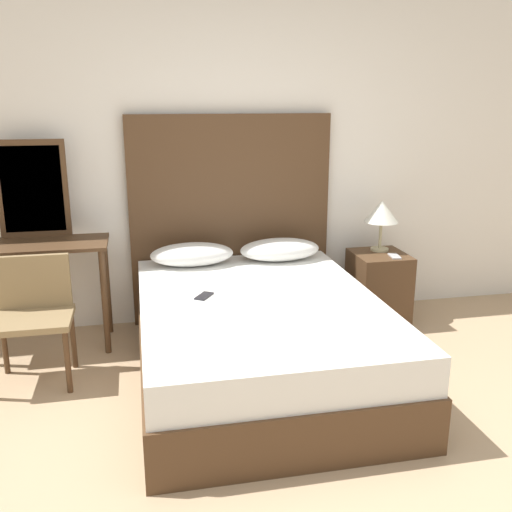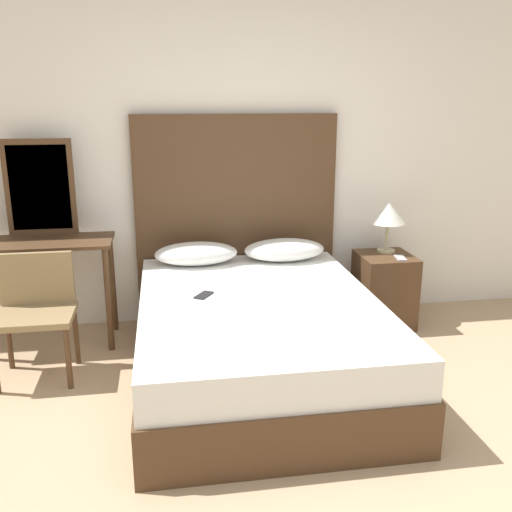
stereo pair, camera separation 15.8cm
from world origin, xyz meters
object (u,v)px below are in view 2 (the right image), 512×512
at_px(nightstand, 384,290).
at_px(table_lamp, 388,214).
at_px(phone_on_bed, 204,295).
at_px(bed, 259,338).
at_px(phone_on_nightstand, 400,258).
at_px(vanity_desk, 41,260).
at_px(chair, 35,305).

bearing_deg(nightstand, table_lamp, 69.91).
bearing_deg(phone_on_bed, bed, -16.68).
relative_size(nightstand, phone_on_nightstand, 3.63).
xyz_separation_m(table_lamp, vanity_desk, (-2.63, -0.05, -0.24)).
distance_m(vanity_desk, chair, 0.51).
xyz_separation_m(bed, phone_on_bed, (-0.34, 0.10, 0.28)).
distance_m(bed, phone_on_nightstand, 1.39).
distance_m(nightstand, chair, 2.60).
bearing_deg(phone_on_bed, chair, 170.51).
bearing_deg(nightstand, phone_on_nightstand, -57.88).
xyz_separation_m(table_lamp, phone_on_nightstand, (0.04, -0.20, -0.31)).
bearing_deg(phone_on_bed, table_lamp, 25.44).
xyz_separation_m(phone_on_bed, phone_on_nightstand, (1.55, 0.52, 0.03)).
bearing_deg(phone_on_nightstand, bed, -152.87).
height_order(bed, vanity_desk, vanity_desk).
bearing_deg(phone_on_bed, phone_on_nightstand, 18.47).
distance_m(phone_on_bed, table_lamp, 1.71).
height_order(table_lamp, phone_on_nightstand, table_lamp).
relative_size(nightstand, chair, 0.72).
distance_m(bed, nightstand, 1.35).
distance_m(table_lamp, phone_on_nightstand, 0.37).
bearing_deg(vanity_desk, chair, -85.36).
height_order(phone_on_bed, chair, chair).
bearing_deg(phone_on_bed, vanity_desk, 149.17).
distance_m(table_lamp, vanity_desk, 2.64).
distance_m(phone_on_bed, chair, 1.09).
height_order(phone_on_bed, nightstand, nightstand).
distance_m(bed, phone_on_bed, 0.45).
bearing_deg(nightstand, phone_on_bed, -156.94).
bearing_deg(table_lamp, phone_on_bed, -154.56).
relative_size(table_lamp, phone_on_nightstand, 2.57).
bearing_deg(vanity_desk, phone_on_bed, -30.83).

